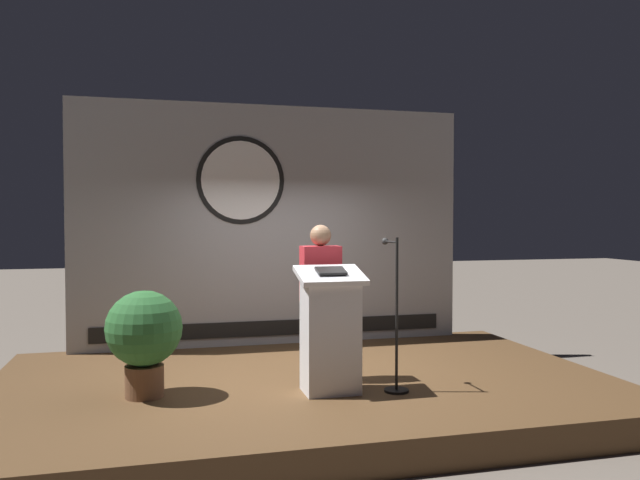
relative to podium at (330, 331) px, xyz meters
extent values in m
plane|color=#6B6056|center=(-0.12, 0.60, -0.89)|extent=(40.00, 40.00, 0.00)
cube|color=brown|center=(-0.12, 0.60, -0.74)|extent=(6.40, 4.00, 0.30)
cube|color=#9E9EA3|center=(-0.12, 2.45, 1.00)|extent=(5.21, 0.10, 3.18)
cylinder|color=black|center=(-0.56, 2.39, 1.59)|extent=(1.15, 0.02, 1.15)
cylinder|color=white|center=(-0.56, 2.39, 1.59)|extent=(1.03, 0.02, 1.03)
cube|color=black|center=(-0.12, 2.39, -0.37)|extent=(4.68, 0.02, 0.20)
cube|color=silver|center=(0.00, 0.00, -0.04)|extent=(0.52, 0.40, 1.11)
cube|color=silver|center=(0.00, 0.00, 0.54)|extent=(0.64, 0.50, 0.17)
cube|color=black|center=(0.00, -0.02, 0.59)|extent=(0.28, 0.20, 0.07)
cylinder|color=black|center=(0.03, 0.48, -0.19)|extent=(0.26, 0.26, 0.81)
cube|color=red|center=(0.03, 0.48, 0.51)|extent=(0.40, 0.24, 0.58)
sphere|color=#997051|center=(0.03, 0.48, 0.91)|extent=(0.22, 0.22, 0.22)
cylinder|color=black|center=(0.62, -0.15, -0.58)|extent=(0.24, 0.24, 0.02)
cylinder|color=black|center=(0.62, -0.15, 0.16)|extent=(0.03, 0.03, 1.50)
cylinder|color=black|center=(0.62, 0.02, 0.86)|extent=(0.02, 0.33, 0.02)
sphere|color=#262626|center=(0.62, 0.18, 0.86)|extent=(0.07, 0.07, 0.07)
cylinder|color=brown|center=(-1.74, 0.28, -0.44)|extent=(0.36, 0.36, 0.30)
sphere|color=#2D6B33|center=(-1.74, 0.28, 0.06)|extent=(0.71, 0.71, 0.71)
camera|label=1|loc=(-1.59, -5.77, 1.09)|focal=35.02mm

